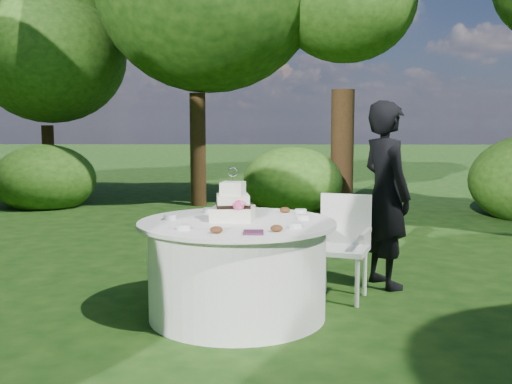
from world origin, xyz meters
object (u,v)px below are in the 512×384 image
table (237,268)px  chair (343,239)px  cake (233,206)px  napkins (253,232)px  guest (386,195)px

table → chair: size_ratio=1.72×
table → cake: 0.50m
napkins → guest: (1.20, 1.49, 0.09)m
napkins → table: bearing=104.8°
chair → napkins: bearing=-124.3°
napkins → guest: 1.91m
napkins → chair: chair is taller
napkins → table: (-0.14, 0.55, -0.39)m
cake → chair: bearing=29.1°
napkins → guest: bearing=51.0°
napkins → guest: guest is taller
cake → napkins: bearing=-73.2°
cake → chair: (0.94, 0.52, -0.36)m
guest → chair: guest is taller
table → chair: (0.90, 0.57, 0.13)m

